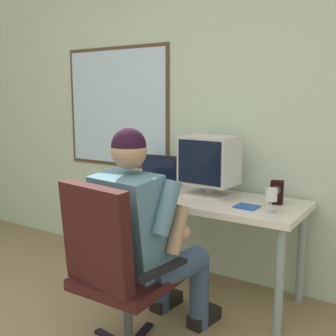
{
  "coord_description": "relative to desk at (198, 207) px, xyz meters",
  "views": [
    {
      "loc": [
        1.53,
        -0.52,
        1.41
      ],
      "look_at": [
        0.19,
        1.57,
        0.98
      ],
      "focal_mm": 43.98,
      "sensor_mm": 36.0,
      "label": 1
    }
  ],
  "objects": [
    {
      "name": "wall_rear",
      "position": [
        -0.2,
        0.37,
        0.67
      ],
      "size": [
        5.73,
        0.08,
        2.62
      ],
      "color": "#B5C9B2",
      "rests_on": "ground"
    },
    {
      "name": "crt_monitor",
      "position": [
        0.06,
        0.05,
        0.33
      ],
      "size": [
        0.39,
        0.3,
        0.43
      ],
      "color": "beige",
      "rests_on": "desk"
    },
    {
      "name": "laptop",
      "position": [
        -0.42,
        0.08,
        0.15
      ],
      "size": [
        0.34,
        0.32,
        0.25
      ],
      "color": "black",
      "rests_on": "desk"
    },
    {
      "name": "desk",
      "position": [
        0.0,
        0.0,
        0.0
      ],
      "size": [
        1.5,
        0.61,
        0.71
      ],
      "color": "gray",
      "rests_on": "ground"
    },
    {
      "name": "person_seated",
      "position": [
        0.05,
        -0.7,
        0.02
      ],
      "size": [
        0.57,
        0.79,
        1.25
      ],
      "color": "#314463",
      "rests_on": "ground"
    },
    {
      "name": "desk_speaker",
      "position": [
        0.54,
        0.1,
        0.16
      ],
      "size": [
        0.09,
        0.08,
        0.15
      ],
      "color": "black",
      "rests_on": "desk"
    },
    {
      "name": "office_chair",
      "position": [
        0.01,
        -0.96,
        -0.08
      ],
      "size": [
        0.61,
        0.57,
        0.99
      ],
      "color": "black",
      "rests_on": "ground"
    },
    {
      "name": "wine_glass",
      "position": [
        0.58,
        -0.14,
        0.18
      ],
      "size": [
        0.07,
        0.07,
        0.15
      ],
      "color": "silver",
      "rests_on": "desk"
    },
    {
      "name": "cd_case",
      "position": [
        0.41,
        -0.1,
        0.09
      ],
      "size": [
        0.15,
        0.13,
        0.01
      ],
      "color": "blue",
      "rests_on": "desk"
    }
  ]
}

